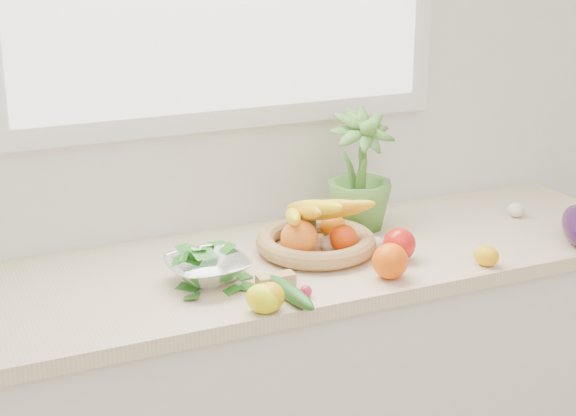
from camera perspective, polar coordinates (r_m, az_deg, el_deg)
name	(u,v)px	position (r m, az deg, el deg)	size (l,w,h in m)	color
back_wall	(224,75)	(2.48, -4.14, 8.59)	(4.50, 0.02, 2.70)	white
counter_cabinet	(269,416)	(2.55, -1.24, -13.31)	(2.20, 0.58, 0.86)	silver
countertop	(268,269)	(2.35, -1.32, -3.95)	(2.24, 0.62, 0.04)	beige
orange_loose	(390,261)	(2.24, 6.62, -3.43)	(0.09, 0.09, 0.09)	#FC5607
lemon_a	(263,299)	(2.04, -1.64, -5.88)	(0.07, 0.09, 0.07)	#FFF90D
lemon_b	(269,297)	(2.05, -1.21, -5.80)	(0.07, 0.09, 0.07)	#EDAC0C
lemon_c	(486,256)	(2.36, 12.71, -3.04)	(0.05, 0.07, 0.05)	#FFB10D
apple	(399,244)	(2.36, 7.21, -2.34)	(0.09, 0.09, 0.09)	red
ginger	(276,280)	(2.19, -0.80, -4.69)	(0.10, 0.04, 0.03)	tan
garlic_a	(331,244)	(2.40, 2.78, -2.33)	(0.06, 0.06, 0.05)	silver
garlic_b	(516,210)	(2.76, 14.54, -0.12)	(0.05, 0.05, 0.04)	white
garlic_c	(376,245)	(2.41, 5.70, -2.39)	(0.05, 0.05, 0.04)	white
cucumber	(290,292)	(2.11, 0.10, -5.46)	(0.04, 0.22, 0.04)	#1C4E17
radish	(306,291)	(2.13, 1.17, -5.41)	(0.03, 0.03, 0.03)	#D11A46
potted_herb	(360,171)	(2.54, 4.66, 2.43)	(0.19, 0.19, 0.35)	#4C8630
fruit_basket	(315,235)	(2.39, 1.77, -1.77)	(0.41, 0.41, 0.18)	#B17D4E
colander_with_spinach	(207,263)	(2.20, -5.24, -3.54)	(0.22, 0.22, 0.11)	silver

